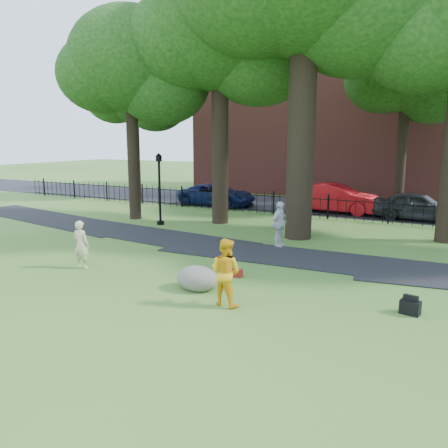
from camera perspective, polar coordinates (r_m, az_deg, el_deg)
The scene contains 16 objects.
ground at distance 12.48m, azimuth -0.37°, elevation -8.13°, with size 120.00×120.00×0.00m, color #346222.
footpath at distance 15.57m, azimuth 9.62°, elevation -4.39°, with size 36.00×2.60×0.03m, color black.
street at distance 27.31m, azimuth 15.39°, elevation 1.99°, with size 80.00×7.00×0.02m, color black.
iron_fence at distance 23.36m, azimuth 13.40°, elevation 2.11°, with size 44.00×0.04×1.20m.
brick_building at distance 35.77m, azimuth 12.21°, elevation 13.82°, with size 18.00×8.00×12.00m, color brown.
tree_row at distance 19.91m, azimuth 13.28°, elevation 22.51°, with size 26.82×7.96×12.42m.
woman at distance 14.71m, azimuth -18.18°, elevation -2.56°, with size 0.57×0.37×1.56m, color beige.
man at distance 10.89m, azimuth 0.20°, elevation -6.29°, with size 0.83×0.65×1.71m, color #EDA514.
pedestrian at distance 16.87m, azimuth 7.23°, elevation -0.04°, with size 1.04×0.43×1.77m, color silver.
boulder at distance 12.18m, azimuth -3.51°, elevation -6.87°, with size 1.22×0.92×0.71m, color #656054.
lamppost at distance 21.27m, azimuth -8.41°, elevation 4.43°, with size 0.34×0.34×3.47m.
backpack at distance 11.44m, azimuth 23.14°, elevation -9.97°, with size 0.45×0.28×0.34m, color black.
red_bag at distance 13.28m, azimuth 1.62°, elevation -6.41°, with size 0.34×0.21×0.23m, color maroon.
red_sedan at distance 25.41m, azimuth 14.32°, elevation 3.27°, with size 1.74×4.99×1.64m, color #AC0D14.
navy_van at distance 27.37m, azimuth -0.91°, elevation 3.84°, with size 2.25×4.89×1.36m, color #0D1944.
grey_car at distance 24.43m, azimuth 23.97°, elevation 2.13°, with size 1.72×4.27×1.45m, color black.
Camera 1 is at (5.47, -10.44, 4.09)m, focal length 35.00 mm.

